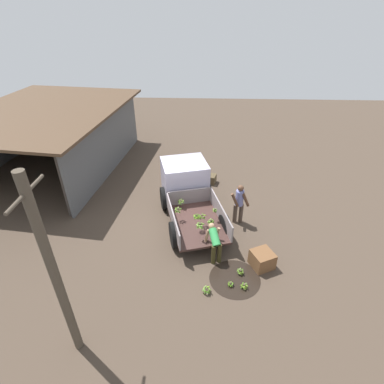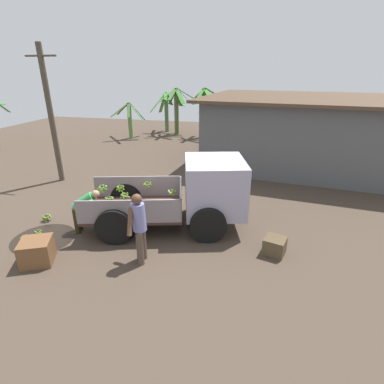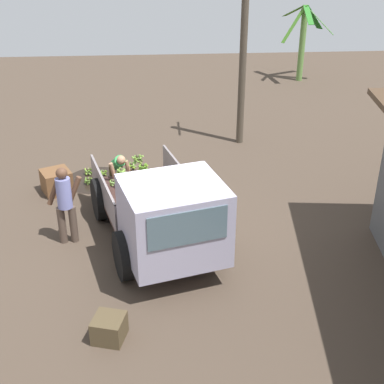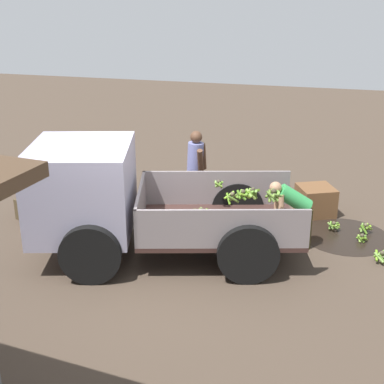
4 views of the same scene
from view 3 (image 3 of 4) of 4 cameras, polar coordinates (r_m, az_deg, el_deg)
ground at (r=11.36m, az=-1.71°, el=-6.32°), size 36.00×36.00×0.00m
mud_patch_0 at (r=14.55m, az=-10.11°, el=1.29°), size 1.66×1.66×0.01m
mud_patch_1 at (r=12.83m, az=-7.90°, el=-2.29°), size 0.95×0.95×0.01m
cargo_truck at (r=10.48m, az=-2.71°, el=-2.63°), size 4.78×2.98×1.97m
utility_pole at (r=16.06m, az=5.46°, el=14.12°), size 1.27×0.21×5.17m
banana_palm_4 at (r=23.54m, az=11.74°, el=15.57°), size 2.25×2.20×3.09m
person_foreground_visitor at (r=11.52m, az=-13.39°, el=-1.00°), size 0.42×0.78×1.74m
person_worker_loading at (r=13.33m, az=-7.87°, el=2.48°), size 0.79×0.64×1.24m
banana_bunch_on_ground_0 at (r=14.85m, az=-11.02°, el=2.22°), size 0.25×0.25×0.20m
banana_bunch_on_ground_1 at (r=14.95m, az=-6.47°, el=2.84°), size 0.29×0.29×0.22m
banana_bunch_on_ground_2 at (r=14.75m, az=-9.43°, el=2.09°), size 0.22×0.22×0.16m
banana_bunch_on_ground_3 at (r=14.32m, az=-11.00°, el=1.26°), size 0.25×0.25×0.19m
wooden_crate_0 at (r=14.01m, az=-14.25°, el=1.10°), size 0.90×0.90×0.58m
wooden_crate_1 at (r=9.25m, az=-8.82°, el=-14.16°), size 0.62×0.62×0.43m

